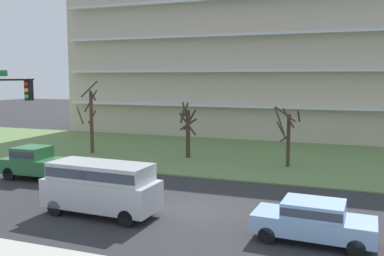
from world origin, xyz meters
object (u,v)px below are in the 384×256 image
tree_left (188,129)px  pickup_green_center_right (41,163)px  tree_far_left (91,118)px  van_silver_near_left (101,184)px  tree_center (288,135)px  sedan_blue_center_left (313,219)px

tree_left → pickup_green_center_right: tree_left is taller
tree_far_left → van_silver_near_left: size_ratio=1.11×
tree_far_left → tree_center: bearing=-0.3°
tree_far_left → tree_center: tree_far_left is taller
van_silver_near_left → pickup_green_center_right: 8.31m
tree_far_left → van_silver_near_left: (8.97, -12.81, -1.48)m
van_silver_near_left → sedan_blue_center_left: (9.09, 0.00, -0.52)m
tree_center → tree_far_left: bearing=179.7°
tree_left → van_silver_near_left: size_ratio=0.81×
tree_left → sedan_blue_center_left: 17.04m
tree_left → tree_center: size_ratio=1.01×
sedan_blue_center_left → tree_center: bearing=104.8°
tree_far_left → tree_center: size_ratio=1.39×
tree_left → pickup_green_center_right: bearing=-123.0°
tree_far_left → pickup_green_center_right: size_ratio=1.08×
tree_left → pickup_green_center_right: (-5.94, -9.14, -1.21)m
sedan_blue_center_left → pickup_green_center_right: (-16.07, 4.50, 0.14)m
tree_left → van_silver_near_left: tree_left is taller
tree_left → sedan_blue_center_left: tree_left is taller
pickup_green_center_right → tree_left: bearing=-124.0°
tree_far_left → pickup_green_center_right: tree_far_left is taller
van_silver_near_left → sedan_blue_center_left: 9.11m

